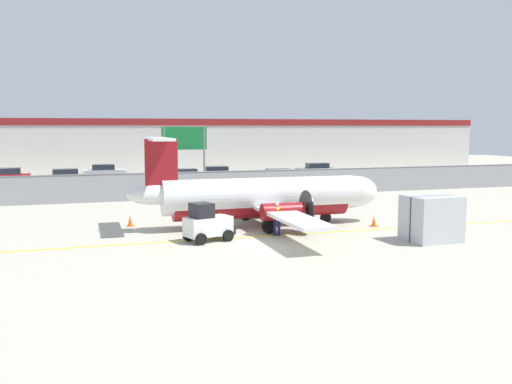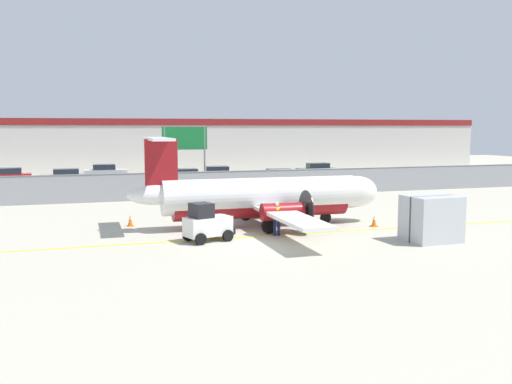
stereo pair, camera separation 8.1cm
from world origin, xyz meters
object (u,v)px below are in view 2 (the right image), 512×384
at_px(baggage_tug, 207,224).
at_px(traffic_cone_near_left, 280,216).
at_px(parked_car_0, 8,176).
at_px(traffic_cone_far_left, 130,221).
at_px(commuter_airplane, 266,197).
at_px(highway_sign, 185,144).
at_px(parked_car_1, 65,178).
at_px(parked_car_3, 186,177).
at_px(parked_car_5, 281,178).
at_px(ground_crew_worker, 277,217).
at_px(parked_car_4, 216,174).
at_px(cargo_container, 431,219).
at_px(parked_car_2, 105,172).
at_px(traffic_cone_near_right, 374,221).
at_px(parked_car_6, 317,171).

distance_m(baggage_tug, traffic_cone_near_left, 6.98).
relative_size(baggage_tug, parked_car_0, 0.60).
bearing_deg(traffic_cone_far_left, commuter_airplane, -17.11).
bearing_deg(baggage_tug, highway_sign, 64.70).
bearing_deg(parked_car_1, commuter_airplane, 110.57).
bearing_deg(parked_car_1, parked_car_3, 160.52).
bearing_deg(parked_car_0, parked_car_5, 156.57).
distance_m(baggage_tug, highway_sign, 18.76).
distance_m(ground_crew_worker, traffic_cone_near_left, 4.46).
distance_m(traffic_cone_near_left, parked_car_4, 23.11).
distance_m(parked_car_5, highway_sign, 10.84).
bearing_deg(cargo_container, ground_crew_worker, 148.48).
bearing_deg(ground_crew_worker, parked_car_2, 30.96).
bearing_deg(traffic_cone_near_right, traffic_cone_near_left, 143.56).
height_order(traffic_cone_near_left, parked_car_3, parked_car_3).
bearing_deg(traffic_cone_near_left, parked_car_2, 105.92).
distance_m(cargo_container, highway_sign, 23.16).
xyz_separation_m(parked_car_2, parked_car_6, (21.54, -4.62, 0.00)).
height_order(cargo_container, parked_car_0, cargo_container).
height_order(baggage_tug, parked_car_4, baggage_tug).
height_order(baggage_tug, highway_sign, highway_sign).
relative_size(traffic_cone_near_left, traffic_cone_far_left, 1.00).
bearing_deg(parked_car_5, cargo_container, -89.74).
xyz_separation_m(commuter_airplane, cargo_container, (6.19, -6.45, -0.50)).
relative_size(baggage_tug, traffic_cone_near_left, 3.99).
height_order(traffic_cone_far_left, parked_car_6, parked_car_6).
relative_size(parked_car_3, parked_car_5, 0.97).
relative_size(parked_car_0, parked_car_5, 1.00).
distance_m(traffic_cone_near_left, parked_car_2, 30.55).
relative_size(commuter_airplane, parked_car_1, 3.74).
bearing_deg(traffic_cone_far_left, parked_car_6, 47.68).
distance_m(commuter_airplane, ground_crew_worker, 2.95).
bearing_deg(parked_car_2, baggage_tug, -82.86).
xyz_separation_m(commuter_airplane, highway_sign, (-1.68, 15.11, 2.54)).
xyz_separation_m(baggage_tug, parked_car_4, (7.07, 27.47, 0.04)).
bearing_deg(parked_car_3, highway_sign, -101.13).
bearing_deg(parked_car_5, baggage_tug, -114.13).
distance_m(traffic_cone_near_left, parked_car_6, 28.04).
xyz_separation_m(traffic_cone_near_left, highway_sign, (-2.99, 13.88, 3.83)).
relative_size(traffic_cone_far_left, parked_car_6, 0.15).
distance_m(parked_car_6, highway_sign, 19.74).
xyz_separation_m(commuter_airplane, parked_car_6, (14.47, 25.99, -0.71)).
bearing_deg(commuter_airplane, parked_car_4, 83.72).
bearing_deg(parked_car_6, parked_car_0, 2.85).
xyz_separation_m(baggage_tug, traffic_cone_far_left, (-3.12, 5.41, -0.54)).
distance_m(ground_crew_worker, parked_car_4, 27.34).
bearing_deg(parked_car_6, parked_car_2, -5.70).
bearing_deg(traffic_cone_near_right, ground_crew_worker, -171.69).
bearing_deg(parked_car_3, parked_car_0, 159.24).
bearing_deg(highway_sign, parked_car_6, 33.94).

